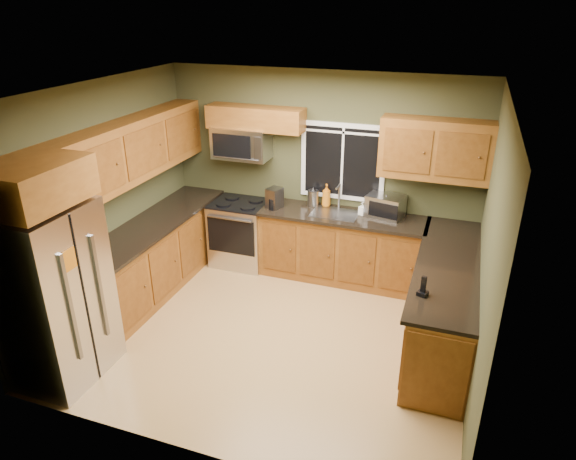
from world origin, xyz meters
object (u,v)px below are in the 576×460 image
Objects in this scene: coffee_maker at (274,199)px; cordless_phone at (423,290)px; range at (241,233)px; microwave at (241,143)px; kettle at (313,197)px; paper_towel_roll at (386,207)px; soap_bottle_b at (362,209)px; toaster_oven at (385,206)px; refrigerator at (55,295)px; soap_bottle_a at (326,195)px.

coffee_maker is 1.37× the size of cordless_phone.
microwave is (-0.00, 0.14, 1.26)m from range.
kettle reaches higher than range.
microwave is at bearing 90.02° from range.
cordless_phone is at bearing -37.48° from coffee_maker.
range is at bearing 173.56° from coffee_maker.
paper_towel_roll reaches higher than soap_bottle_b.
kettle reaches higher than soap_bottle_b.
range is at bearing -175.75° from toaster_oven.
paper_towel_roll is at bearing 7.71° from coffee_maker.
refrigerator is 3.72m from soap_bottle_b.
soap_bottle_a is at bearing 58.21° from refrigerator.
toaster_oven is 1.73× the size of paper_towel_roll.
kettle is (-0.97, 0.03, -0.02)m from toaster_oven.
toaster_oven is 0.29m from soap_bottle_b.
toaster_oven reaches higher than cordless_phone.
range is 3.20× the size of paper_towel_roll.
paper_towel_roll is at bearing -6.74° from soap_bottle_a.
coffee_maker is 0.52m from kettle.
microwave is 1.33m from soap_bottle_a.
toaster_oven reaches higher than soap_bottle_b.
cordless_phone is at bearing -69.99° from paper_towel_roll.
refrigerator reaches higher than soap_bottle_b.
toaster_oven is at bearing 0.30° from microwave.
coffee_maker is (0.54, -0.20, -0.66)m from microwave.
refrigerator is 1.92× the size of range.
coffee_maker is at bearing -172.29° from paper_towel_roll.
soap_bottle_b is at bearing -15.08° from soap_bottle_a.
refrigerator reaches higher than range.
cordless_phone is at bearing -32.37° from range.
cordless_phone is at bearing 18.29° from refrigerator.
coffee_maker reaches higher than cordless_phone.
kettle is (1.00, 0.04, -0.67)m from microwave.
paper_towel_roll is at bearing 3.90° from range.
range is at bearing -176.10° from paper_towel_roll.
paper_towel_roll is (0.01, -0.01, -0.01)m from toaster_oven.
soap_bottle_a is at bearing 4.61° from microwave.
soap_bottle_b is at bearing 3.05° from range.
soap_bottle_a is 1.82× the size of soap_bottle_b.
range is 3.17m from cordless_phone.
soap_bottle_b reaches higher than range.
toaster_oven is 0.81m from soap_bottle_a.
kettle is 0.98m from paper_towel_roll.
soap_bottle_b is at bearing -7.44° from kettle.
soap_bottle_a is (-0.81, 0.10, 0.02)m from paper_towel_roll.
paper_towel_roll reaches higher than kettle.
microwave is 2.47× the size of soap_bottle_a.
coffee_maker is 1.46m from paper_towel_roll.
kettle is (1.00, 0.18, 0.59)m from range.
toaster_oven is 1.94m from cordless_phone.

